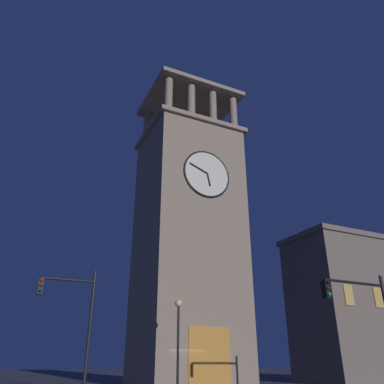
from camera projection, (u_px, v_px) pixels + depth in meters
name	position (u px, v px, depth m)	size (l,w,h in m)	color
clocktower	(188.00, 240.00, 32.70)	(8.46, 7.64, 27.86)	gray
adjacent_wing_building	(377.00, 308.00, 38.97)	(18.53, 6.95, 13.46)	#75665B
traffic_signal_near	(369.00, 315.00, 16.82)	(3.70, 0.41, 5.43)	black
traffic_signal_mid	(74.00, 314.00, 18.73)	(2.75, 0.41, 6.03)	black
street_lamp	(178.00, 327.00, 22.15)	(0.44, 0.44, 5.13)	black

